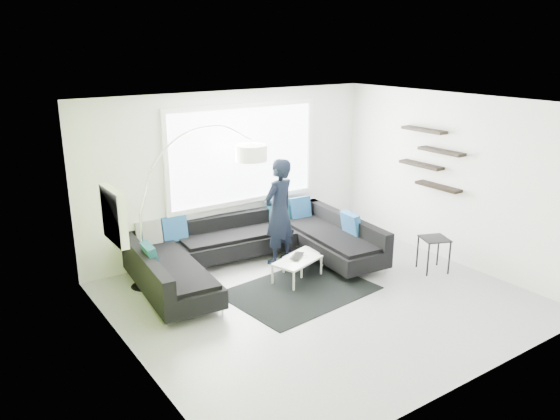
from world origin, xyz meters
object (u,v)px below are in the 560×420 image
object	(u,v)px
sectional_sofa	(255,252)
arc_lamp	(140,214)
side_table	(433,254)
person	(279,212)
laptop	(300,257)
coffee_table	(301,265)

from	to	relation	value
sectional_sofa	arc_lamp	bearing A→B (deg)	171.36
side_table	person	distance (m)	2.60
arc_lamp	laptop	bearing A→B (deg)	-22.17
coffee_table	laptop	distance (m)	0.21
sectional_sofa	coffee_table	xyz separation A→B (m)	(0.55, -0.49, -0.19)
person	arc_lamp	bearing A→B (deg)	-23.13
side_table	laptop	distance (m)	2.18
sectional_sofa	side_table	distance (m)	2.88
coffee_table	arc_lamp	world-z (taller)	arc_lamp
coffee_table	side_table	xyz separation A→B (m)	(1.87, -1.08, 0.12)
side_table	sectional_sofa	bearing A→B (deg)	146.96
person	laptop	xyz separation A→B (m)	(-0.09, -0.72, -0.54)
sectional_sofa	person	distance (m)	0.79
arc_lamp	person	xyz separation A→B (m)	(2.26, -0.26, -0.30)
sectional_sofa	side_table	bearing A→B (deg)	-27.96
laptop	sectional_sofa	bearing A→B (deg)	93.12
sectional_sofa	laptop	world-z (taller)	sectional_sofa
coffee_table	side_table	bearing A→B (deg)	-48.42
coffee_table	laptop	world-z (taller)	laptop
sectional_sofa	coffee_table	bearing A→B (deg)	-36.51
arc_lamp	side_table	xyz separation A→B (m)	(4.11, -1.99, -0.90)
sectional_sofa	arc_lamp	distance (m)	1.93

